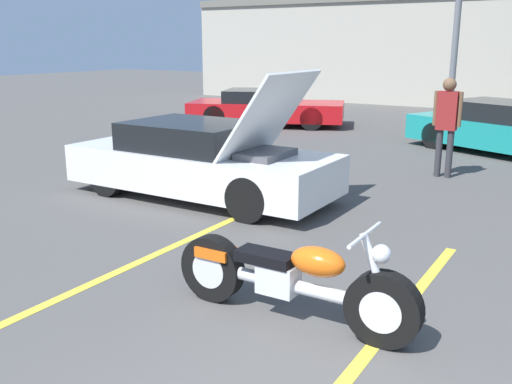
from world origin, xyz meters
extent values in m
cube|color=yellow|center=(-3.29, 1.82, 0.00)|extent=(0.12, 5.62, 0.01)
cube|color=yellow|center=(-0.30, 1.82, 0.00)|extent=(0.12, 5.62, 0.01)
cylinder|color=black|center=(-0.26, 1.95, 0.33)|extent=(0.66, 0.17, 0.65)
cylinder|color=black|center=(-1.98, 1.94, 0.33)|extent=(0.66, 0.17, 0.65)
cylinder|color=silver|center=(-0.26, 1.95, 0.33)|extent=(0.36, 0.17, 0.36)
cylinder|color=silver|center=(-1.98, 1.94, 0.33)|extent=(0.36, 0.17, 0.36)
cylinder|color=silver|center=(-1.12, 1.95, 0.34)|extent=(1.47, 0.13, 0.12)
cube|color=silver|center=(-1.25, 1.95, 0.38)|extent=(0.36, 0.24, 0.28)
ellipsoid|color=orange|center=(-0.86, 1.95, 0.62)|extent=(0.51, 0.28, 0.26)
cube|color=black|center=(-1.38, 1.94, 0.56)|extent=(0.56, 0.26, 0.10)
cube|color=orange|center=(-1.94, 1.94, 0.51)|extent=(0.36, 0.22, 0.10)
cylinder|color=silver|center=(-0.34, 1.95, 0.65)|extent=(0.31, 0.07, 0.63)
cylinder|color=silver|center=(-0.45, 1.95, 0.94)|extent=(0.04, 0.70, 0.04)
sphere|color=silver|center=(-0.30, 1.95, 0.80)|extent=(0.16, 0.16, 0.16)
cylinder|color=silver|center=(-1.51, 2.05, 0.28)|extent=(1.12, 0.10, 0.09)
cube|color=white|center=(-4.42, 5.01, 0.49)|extent=(4.46, 1.73, 0.61)
cube|color=black|center=(-4.59, 5.01, 1.01)|extent=(2.01, 1.55, 0.44)
cylinder|color=black|center=(-3.04, 4.26, 0.33)|extent=(0.66, 0.22, 0.66)
cylinder|color=black|center=(-3.03, 5.76, 0.33)|extent=(0.66, 0.22, 0.66)
cylinder|color=black|center=(-5.80, 4.26, 0.33)|extent=(0.66, 0.22, 0.66)
cylinder|color=black|center=(-5.80, 5.76, 0.33)|extent=(0.66, 0.22, 0.66)
cube|color=white|center=(-3.14, 5.01, 1.43)|extent=(0.93, 1.58, 1.30)
cube|color=#4C4C51|center=(-3.19, 5.01, 0.75)|extent=(0.60, 0.95, 0.28)
cube|color=teal|center=(-0.82, 11.74, 0.47)|extent=(4.62, 3.31, 0.59)
cube|color=black|center=(-0.98, 11.81, 0.97)|extent=(2.39, 2.21, 0.42)
cylinder|color=black|center=(-2.34, 11.56, 0.31)|extent=(0.66, 0.45, 0.62)
cylinder|color=black|center=(-1.73, 12.97, 0.31)|extent=(0.66, 0.45, 0.62)
cube|color=red|center=(-7.83, 12.92, 0.45)|extent=(5.04, 3.45, 0.54)
cube|color=black|center=(-8.01, 12.85, 0.90)|extent=(2.57, 2.33, 0.36)
cylinder|color=black|center=(-6.18, 12.69, 0.33)|extent=(0.70, 0.45, 0.67)
cylinder|color=black|center=(-6.79, 14.22, 0.33)|extent=(0.70, 0.45, 0.67)
cylinder|color=black|center=(-8.88, 11.62, 0.33)|extent=(0.70, 0.45, 0.67)
cylinder|color=black|center=(-9.48, 13.16, 0.33)|extent=(0.70, 0.45, 0.67)
cylinder|color=#333338|center=(-1.50, 8.57, 0.45)|extent=(0.12, 0.12, 0.90)
cylinder|color=#333338|center=(-1.30, 8.57, 0.45)|extent=(0.12, 0.12, 0.90)
cube|color=maroon|center=(-1.40, 8.57, 1.25)|extent=(0.36, 0.20, 0.71)
cylinder|color=brown|center=(-1.62, 8.57, 1.29)|extent=(0.08, 0.08, 0.64)
cylinder|color=brown|center=(-1.18, 8.57, 1.29)|extent=(0.08, 0.08, 0.64)
sphere|color=brown|center=(-1.40, 8.57, 1.73)|extent=(0.24, 0.24, 0.24)
camera|label=1|loc=(1.10, -2.27, 2.45)|focal=40.00mm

